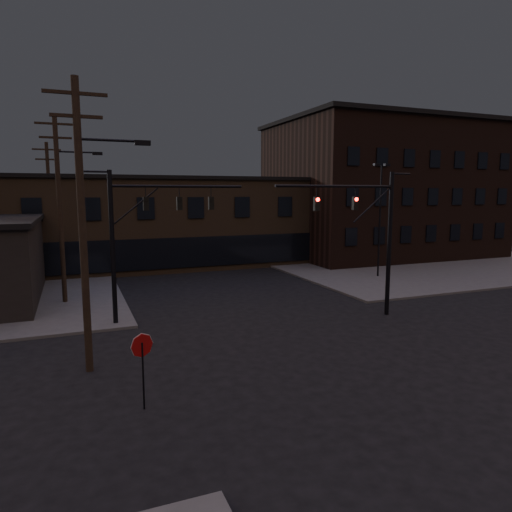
{
  "coord_description": "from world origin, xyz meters",
  "views": [
    {
      "loc": [
        -9.83,
        -16.13,
        6.87
      ],
      "look_at": [
        -0.78,
        6.32,
        3.5
      ],
      "focal_mm": 32.0,
      "sensor_mm": 36.0,
      "label": 1
    }
  ],
  "objects_px": {
    "traffic_signal_near": "(373,228)",
    "parked_car_lot_a": "(357,252)",
    "car_crossing": "(228,255)",
    "stop_sign": "(142,353)",
    "traffic_signal_far": "(138,229)",
    "parked_car_lot_b": "(385,254)"
  },
  "relations": [
    {
      "from": "stop_sign",
      "to": "parked_car_lot_b",
      "type": "xyz_separation_m",
      "value": [
        26.59,
        22.28,
        -1.0
      ]
    },
    {
      "from": "stop_sign",
      "to": "traffic_signal_far",
      "type": "bearing_deg",
      "value": 82.68
    },
    {
      "from": "parked_car_lot_a",
      "to": "car_crossing",
      "type": "distance_m",
      "value": 13.26
    },
    {
      "from": "traffic_signal_near",
      "to": "parked_car_lot_b",
      "type": "distance_m",
      "value": 21.0
    },
    {
      "from": "traffic_signal_far",
      "to": "stop_sign",
      "type": "relative_size",
      "value": 3.23
    },
    {
      "from": "parked_car_lot_a",
      "to": "traffic_signal_near",
      "type": "bearing_deg",
      "value": 147.18
    },
    {
      "from": "traffic_signal_far",
      "to": "parked_car_lot_b",
      "type": "height_order",
      "value": "traffic_signal_far"
    },
    {
      "from": "traffic_signal_far",
      "to": "car_crossing",
      "type": "relative_size",
      "value": 1.57
    },
    {
      "from": "traffic_signal_near",
      "to": "stop_sign",
      "type": "relative_size",
      "value": 3.23
    },
    {
      "from": "traffic_signal_near",
      "to": "parked_car_lot_a",
      "type": "height_order",
      "value": "traffic_signal_near"
    },
    {
      "from": "traffic_signal_near",
      "to": "stop_sign",
      "type": "height_order",
      "value": "traffic_signal_near"
    },
    {
      "from": "traffic_signal_near",
      "to": "parked_car_lot_a",
      "type": "xyz_separation_m",
      "value": [
        11.7,
        18.47,
        -4.08
      ]
    },
    {
      "from": "parked_car_lot_a",
      "to": "stop_sign",
      "type": "bearing_deg",
      "value": 134.41
    },
    {
      "from": "parked_car_lot_a",
      "to": "parked_car_lot_b",
      "type": "bearing_deg",
      "value": -150.71
    },
    {
      "from": "traffic_signal_near",
      "to": "parked_car_lot_b",
      "type": "bearing_deg",
      "value": 50.04
    },
    {
      "from": "traffic_signal_far",
      "to": "traffic_signal_near",
      "type": "bearing_deg",
      "value": -16.17
    },
    {
      "from": "traffic_signal_near",
      "to": "parked_car_lot_b",
      "type": "height_order",
      "value": "traffic_signal_near"
    },
    {
      "from": "stop_sign",
      "to": "parked_car_lot_a",
      "type": "relative_size",
      "value": 0.6
    },
    {
      "from": "stop_sign",
      "to": "parked_car_lot_b",
      "type": "bearing_deg",
      "value": 39.96
    },
    {
      "from": "traffic_signal_near",
      "to": "car_crossing",
      "type": "xyz_separation_m",
      "value": [
        -1.32,
        20.99,
        -4.09
      ]
    },
    {
      "from": "car_crossing",
      "to": "stop_sign",
      "type": "bearing_deg",
      "value": -89.3
    },
    {
      "from": "traffic_signal_far",
      "to": "stop_sign",
      "type": "height_order",
      "value": "traffic_signal_far"
    }
  ]
}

